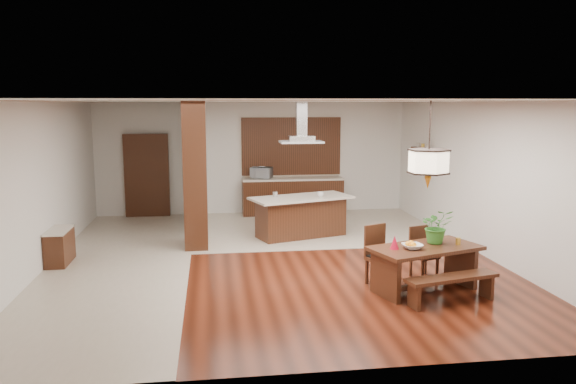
{
  "coord_description": "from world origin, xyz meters",
  "views": [
    {
      "loc": [
        -1.09,
        -10.04,
        2.85
      ],
      "look_at": [
        0.3,
        0.0,
        1.25
      ],
      "focal_mm": 35.0,
      "sensor_mm": 36.0,
      "label": 1
    }
  ],
  "objects": [
    {
      "name": "room_shell",
      "position": [
        0.0,
        0.0,
        2.06
      ],
      "size": [
        9.0,
        9.04,
        2.92
      ],
      "color": "#37130A",
      "rests_on": "ground"
    },
    {
      "name": "tile_hallway",
      "position": [
        -2.75,
        0.0,
        0.01
      ],
      "size": [
        2.5,
        9.0,
        0.01
      ],
      "primitive_type": "cube",
      "color": "beige",
      "rests_on": "ground"
    },
    {
      "name": "tile_kitchen",
      "position": [
        1.25,
        2.5,
        0.01
      ],
      "size": [
        5.5,
        4.0,
        0.01
      ],
      "primitive_type": "cube",
      "color": "beige",
      "rests_on": "ground"
    },
    {
      "name": "soffit_band",
      "position": [
        0.0,
        0.0,
        2.88
      ],
      "size": [
        8.0,
        9.0,
        0.02
      ],
      "primitive_type": "cube",
      "color": "#402010",
      "rests_on": "room_shell"
    },
    {
      "name": "partition_pier",
      "position": [
        -1.4,
        1.2,
        1.45
      ],
      "size": [
        0.45,
        1.0,
        2.9
      ],
      "primitive_type": "cube",
      "color": "black",
      "rests_on": "ground"
    },
    {
      "name": "partition_stub",
      "position": [
        -1.4,
        3.3,
        1.45
      ],
      "size": [
        0.18,
        2.4,
        2.9
      ],
      "primitive_type": "cube",
      "color": "silver",
      "rests_on": "ground"
    },
    {
      "name": "hallway_console",
      "position": [
        -3.81,
        0.2,
        0.32
      ],
      "size": [
        0.37,
        0.88,
        0.63
      ],
      "primitive_type": "cube",
      "color": "black",
      "rests_on": "ground"
    },
    {
      "name": "hallway_doorway",
      "position": [
        -2.7,
        4.4,
        1.05
      ],
      "size": [
        1.1,
        0.2,
        2.1
      ],
      "primitive_type": "cube",
      "color": "black",
      "rests_on": "ground"
    },
    {
      "name": "rear_counter",
      "position": [
        1.0,
        4.2,
        0.48
      ],
      "size": [
        2.6,
        0.62,
        0.95
      ],
      "color": "black",
      "rests_on": "ground"
    },
    {
      "name": "kitchen_window",
      "position": [
        1.0,
        4.46,
        1.75
      ],
      "size": [
        2.6,
        0.08,
        1.5
      ],
      "primitive_type": "cube",
      "color": "#A86732",
      "rests_on": "room_shell"
    },
    {
      "name": "shelf_lower",
      "position": [
        3.87,
        2.6,
        1.4
      ],
      "size": [
        0.26,
        0.9,
        0.04
      ],
      "primitive_type": "cube",
      "color": "black",
      "rests_on": "room_shell"
    },
    {
      "name": "shelf_upper",
      "position": [
        3.87,
        2.6,
        1.8
      ],
      "size": [
        0.26,
        0.9,
        0.04
      ],
      "primitive_type": "cube",
      "color": "black",
      "rests_on": "room_shell"
    },
    {
      "name": "dining_table",
      "position": [
        2.12,
        -2.1,
        0.51
      ],
      "size": [
        1.86,
        1.32,
        0.7
      ],
      "rotation": [
        0.0,
        0.0,
        0.31
      ],
      "color": "black",
      "rests_on": "ground"
    },
    {
      "name": "dining_bench",
      "position": [
        2.31,
        -2.67,
        0.2
      ],
      "size": [
        1.47,
        0.63,
        0.4
      ],
      "primitive_type": null,
      "rotation": [
        0.0,
        0.0,
        0.23
      ],
      "color": "black",
      "rests_on": "ground"
    },
    {
      "name": "dining_chair_left",
      "position": [
        1.57,
        -1.74,
        0.47
      ],
      "size": [
        0.55,
        0.55,
        0.95
      ],
      "primitive_type": null,
      "rotation": [
        0.0,
        0.0,
        0.42
      ],
      "color": "black",
      "rests_on": "ground"
    },
    {
      "name": "dining_chair_right",
      "position": [
        2.36,
        -1.48,
        0.42
      ],
      "size": [
        0.47,
        0.47,
        0.84
      ],
      "primitive_type": null,
      "rotation": [
        0.0,
        0.0,
        0.3
      ],
      "color": "black",
      "rests_on": "ground"
    },
    {
      "name": "pendant_lantern",
      "position": [
        2.12,
        -2.1,
        2.25
      ],
      "size": [
        0.64,
        0.64,
        1.31
      ],
      "primitive_type": null,
      "color": "#FFE9C3",
      "rests_on": "room_shell"
    },
    {
      "name": "foliage_plant",
      "position": [
        2.37,
        -1.93,
        0.97
      ],
      "size": [
        0.53,
        0.48,
        0.54
      ],
      "primitive_type": "imported",
      "rotation": [
        0.0,
        0.0,
        -0.11
      ],
      "color": "#347928",
      "rests_on": "dining_table"
    },
    {
      "name": "fruit_bowl",
      "position": [
        1.88,
        -2.21,
        0.74
      ],
      "size": [
        0.33,
        0.33,
        0.07
      ],
      "primitive_type": "imported",
      "rotation": [
        0.0,
        0.0,
        0.1
      ],
      "color": "beige",
      "rests_on": "dining_table"
    },
    {
      "name": "napkin_cone",
      "position": [
        1.61,
        -2.19,
        0.8
      ],
      "size": [
        0.15,
        0.15,
        0.21
      ],
      "primitive_type": "cone",
      "rotation": [
        0.0,
        0.0,
        -0.11
      ],
      "color": "red",
      "rests_on": "dining_table"
    },
    {
      "name": "gold_ornament",
      "position": [
        2.67,
        -2.06,
        0.75
      ],
      "size": [
        0.09,
        0.09,
        0.11
      ],
      "primitive_type": "cylinder",
      "rotation": [
        0.0,
        0.0,
        0.25
      ],
      "color": "gold",
      "rests_on": "dining_table"
    },
    {
      "name": "kitchen_island",
      "position": [
        0.81,
        1.65,
        0.45
      ],
      "size": [
        2.33,
        1.56,
        0.88
      ],
      "rotation": [
        0.0,
        0.0,
        0.32
      ],
      "color": "black",
      "rests_on": "ground"
    },
    {
      "name": "range_hood",
      "position": [
        0.81,
        1.66,
        2.46
      ],
      "size": [
        0.9,
        0.55,
        0.87
      ],
      "primitive_type": null,
      "color": "silver",
      "rests_on": "room_shell"
    },
    {
      "name": "island_cup",
      "position": [
        1.22,
        1.55,
        0.94
      ],
      "size": [
        0.18,
        0.18,
        0.11
      ],
      "primitive_type": "imported",
      "rotation": [
        0.0,
        0.0,
        0.43
      ],
      "color": "silver",
      "rests_on": "kitchen_island"
    },
    {
      "name": "microwave",
      "position": [
        0.19,
        4.21,
        1.1
      ],
      "size": [
        0.62,
        0.53,
        0.29
      ],
      "primitive_type": "imported",
      "rotation": [
        0.0,
        0.0,
        -0.39
      ],
      "color": "silver",
      "rests_on": "rear_counter"
    }
  ]
}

